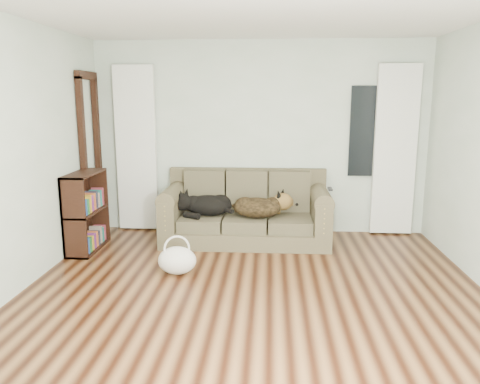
# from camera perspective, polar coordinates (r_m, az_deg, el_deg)

# --- Properties ---
(floor) EXTENTS (5.00, 5.00, 0.00)m
(floor) POSITION_cam_1_polar(r_m,az_deg,el_deg) (4.32, 1.45, -13.89)
(floor) COLOR black
(floor) RESTS_ON ground
(ceiling) EXTENTS (5.00, 5.00, 0.00)m
(ceiling) POSITION_cam_1_polar(r_m,az_deg,el_deg) (3.97, 1.66, 22.34)
(ceiling) COLOR white
(ceiling) RESTS_ON ground
(wall_back) EXTENTS (4.50, 0.04, 2.60)m
(wall_back) POSITION_cam_1_polar(r_m,az_deg,el_deg) (6.43, 2.44, 6.57)
(wall_back) COLOR beige
(wall_back) RESTS_ON ground
(curtain_left) EXTENTS (0.55, 0.08, 2.25)m
(curtain_left) POSITION_cam_1_polar(r_m,az_deg,el_deg) (6.62, -12.52, 5.15)
(curtain_left) COLOR white
(curtain_left) RESTS_ON ground
(curtain_right) EXTENTS (0.55, 0.08, 2.25)m
(curtain_right) POSITION_cam_1_polar(r_m,az_deg,el_deg) (6.57, 18.36, 4.79)
(curtain_right) COLOR white
(curtain_right) RESTS_ON ground
(window_pane) EXTENTS (0.50, 0.03, 1.20)m
(window_pane) POSITION_cam_1_polar(r_m,az_deg,el_deg) (6.52, 15.39, 7.12)
(window_pane) COLOR black
(window_pane) RESTS_ON wall_back
(door_casing) EXTENTS (0.07, 0.60, 2.10)m
(door_casing) POSITION_cam_1_polar(r_m,az_deg,el_deg) (6.45, -17.67, 3.82)
(door_casing) COLOR black
(door_casing) RESTS_ON ground
(sofa) EXTENTS (2.12, 0.92, 0.87)m
(sofa) POSITION_cam_1_polar(r_m,az_deg,el_deg) (6.05, 0.72, -1.90)
(sofa) COLOR #403828
(sofa) RESTS_ON floor
(dog_black_lab) EXTENTS (0.65, 0.48, 0.26)m
(dog_black_lab) POSITION_cam_1_polar(r_m,az_deg,el_deg) (6.07, -4.24, -1.58)
(dog_black_lab) COLOR black
(dog_black_lab) RESTS_ON sofa
(dog_shepherd) EXTENTS (0.68, 0.51, 0.28)m
(dog_shepherd) POSITION_cam_1_polar(r_m,az_deg,el_deg) (5.96, 2.46, -1.73)
(dog_shepherd) COLOR black
(dog_shepherd) RESTS_ON sofa
(tv_remote) EXTENTS (0.06, 0.19, 0.02)m
(tv_remote) POSITION_cam_1_polar(r_m,az_deg,el_deg) (5.92, 10.92, 0.37)
(tv_remote) COLOR black
(tv_remote) RESTS_ON sofa
(tote_bag) EXTENTS (0.41, 0.32, 0.30)m
(tote_bag) POSITION_cam_1_polar(r_m,az_deg,el_deg) (5.06, -7.68, -8.15)
(tote_bag) COLOR beige
(tote_bag) RESTS_ON floor
(bookshelf) EXTENTS (0.38, 0.80, 0.96)m
(bookshelf) POSITION_cam_1_polar(r_m,az_deg,el_deg) (6.01, -18.24, -2.09)
(bookshelf) COLOR black
(bookshelf) RESTS_ON floor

